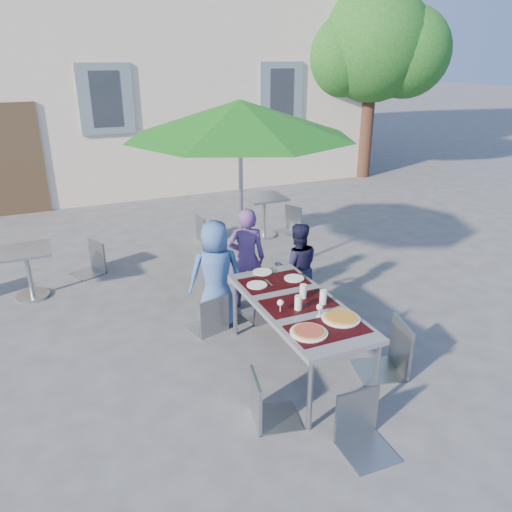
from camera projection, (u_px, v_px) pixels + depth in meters
name	position (u px, v px, depth m)	size (l,w,h in m)	color
ground	(251.00, 405.00, 4.66)	(90.00, 90.00, 0.00)	#4B4B4D
tree	(373.00, 46.00, 12.28)	(3.60, 3.00, 4.70)	#42271C
dining_table	(298.00, 308.00, 4.96)	(0.80, 1.85, 0.76)	#4A4B50
pizza_near_left	(309.00, 332.00, 4.40)	(0.34, 0.34, 0.03)	white
pizza_near_right	(341.00, 317.00, 4.64)	(0.36, 0.36, 0.03)	white
glassware	(307.00, 299.00, 4.86)	(0.53, 0.47, 0.15)	silver
place_settings	(272.00, 278.00, 5.47)	(0.70, 0.52, 0.01)	white
child_0	(216.00, 275.00, 5.83)	(0.64, 0.42, 1.31)	#385B9A
child_1	(246.00, 259.00, 6.27)	(0.48, 0.32, 1.32)	#603E7F
child_2	(297.00, 268.00, 6.20)	(0.56, 0.33, 1.16)	#171734
chair_0	(209.00, 292.00, 5.71)	(0.48, 0.48, 0.88)	gray
chair_1	(265.00, 275.00, 5.97)	(0.52, 0.52, 1.00)	gray
chair_2	(300.00, 278.00, 6.08)	(0.50, 0.51, 0.89)	gray
chair_3	(267.00, 371.00, 4.27)	(0.48, 0.47, 0.90)	#939A9F
chair_4	(394.00, 318.00, 4.94)	(0.57, 0.57, 1.04)	gray
chair_5	(366.00, 392.00, 3.99)	(0.42, 0.42, 0.91)	gray
patio_umbrella	(240.00, 120.00, 6.25)	(2.97, 2.97, 2.53)	#B2B6BA
cafe_table_0	(28.00, 267.00, 6.59)	(0.63, 0.63, 0.68)	#B2B6BA
bg_chair_r_0	(89.00, 239.00, 7.31)	(0.53, 0.53, 0.90)	gray
cafe_table_1	(264.00, 209.00, 8.83)	(0.68, 0.68, 0.73)	#B2B6BA
bg_chair_l_1	(205.00, 212.00, 8.58)	(0.42, 0.42, 0.90)	gray
bg_chair_r_1	(290.00, 205.00, 9.12)	(0.50, 0.50, 0.86)	gray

